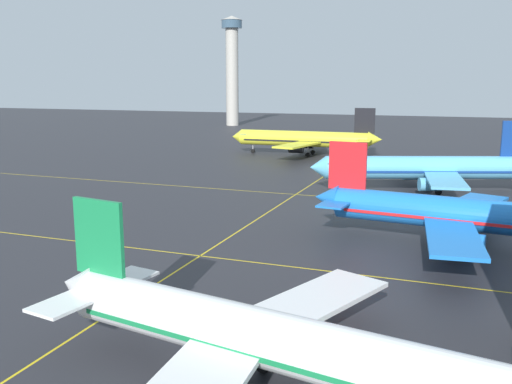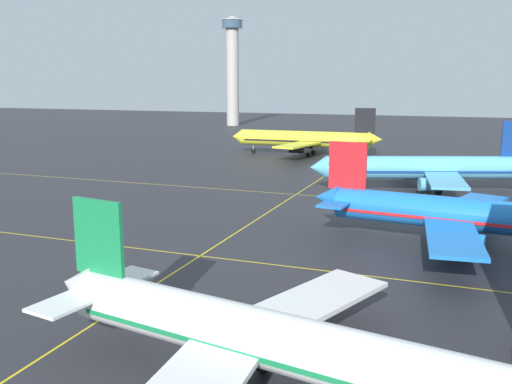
{
  "view_description": "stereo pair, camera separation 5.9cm",
  "coord_description": "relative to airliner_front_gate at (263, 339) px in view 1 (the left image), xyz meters",
  "views": [
    {
      "loc": [
        24.85,
        -17.03,
        17.53
      ],
      "look_at": [
        2.85,
        41.48,
        5.31
      ],
      "focal_mm": 39.09,
      "sensor_mm": 36.0,
      "label": 1
    },
    {
      "loc": [
        24.91,
        -17.01,
        17.53
      ],
      "look_at": [
        2.85,
        41.48,
        5.31
      ],
      "focal_mm": 39.09,
      "sensor_mm": 36.0,
      "label": 2
    }
  ],
  "objects": [
    {
      "name": "airliner_front_gate",
      "position": [
        0.0,
        0.0,
        0.0
      ],
      "size": [
        32.55,
        27.75,
        10.14
      ],
      "color": "white",
      "rests_on": "ground"
    },
    {
      "name": "taxiway_markings",
      "position": [
        -15.02,
        22.33,
        -3.46
      ],
      "size": [
        167.7,
        114.24,
        0.01
      ],
      "color": "yellow",
      "rests_on": "ground"
    },
    {
      "name": "airliner_third_row",
      "position": [
        4.15,
        66.49,
        0.51
      ],
      "size": [
        36.29,
        31.09,
        11.64
      ],
      "color": "#5BB7E5",
      "rests_on": "ground"
    },
    {
      "name": "airliner_second_row",
      "position": [
        10.65,
        34.62,
        0.27
      ],
      "size": [
        35.19,
        30.17,
        10.93
      ],
      "color": "blue",
      "rests_on": "ground"
    },
    {
      "name": "airliner_far_left_stand",
      "position": [
        -27.13,
        105.07,
        0.57
      ],
      "size": [
        37.94,
        32.8,
        11.82
      ],
      "color": "yellow",
      "rests_on": "ground"
    },
    {
      "name": "control_tower",
      "position": [
        -82.94,
        191.07,
        22.09
      ],
      "size": [
        8.82,
        8.82,
        44.71
      ],
      "color": "#ADA89E",
      "rests_on": "ground"
    }
  ]
}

